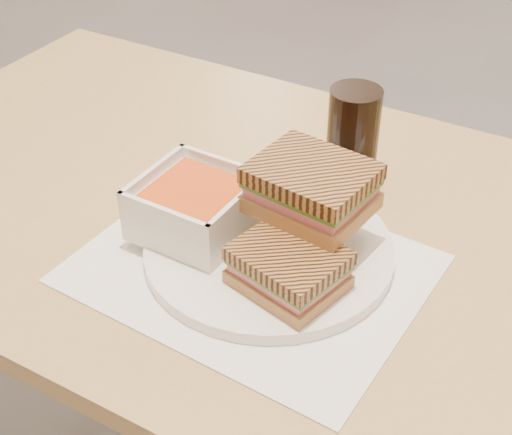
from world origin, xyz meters
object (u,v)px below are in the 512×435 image
Objects in this scene: plate at (269,250)px; cola_glass at (352,141)px; main_table at (255,276)px; soup_bowl at (195,208)px; panini_lower at (289,268)px.

cola_glass is at bearing 89.50° from plate.
main_table is 0.16m from plate.
plate is 0.10m from soup_bowl.
cola_glass reaches higher than soup_bowl.
cola_glass is (-0.06, 0.23, 0.03)m from panini_lower.
panini_lower is at bearing -37.89° from plate.
soup_bowl is at bearing -164.74° from plate.
soup_bowl is 0.23m from cola_glass.
main_table is 10.19× the size of panini_lower.
plate is at bearing 142.11° from panini_lower.
main_table is at bearing 138.80° from panini_lower.
main_table is 9.14× the size of soup_bowl.
plate is 2.16× the size of soup_bowl.
plate is 2.41× the size of panini_lower.
panini_lower is (0.13, -0.11, 0.16)m from main_table.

